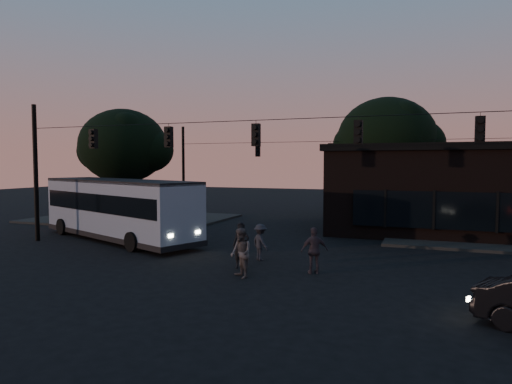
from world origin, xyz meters
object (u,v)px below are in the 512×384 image
(pedestrian_c, at_px, (314,251))
(pedestrian_b, at_px, (241,253))
(pedestrian_a, at_px, (241,245))
(bus, at_px, (118,206))
(pedestrian_d, at_px, (261,242))
(building, at_px, (460,189))

(pedestrian_c, bearing_deg, pedestrian_b, 4.66)
(pedestrian_c, bearing_deg, pedestrian_a, -24.53)
(bus, distance_m, pedestrian_d, 9.64)
(pedestrian_b, distance_m, pedestrian_d, 3.19)
(building, height_order, bus, building)
(bus, height_order, pedestrian_c, bus)
(pedestrian_b, distance_m, pedestrian_c, 2.90)
(pedestrian_d, bearing_deg, pedestrian_b, 136.25)
(bus, xyz_separation_m, pedestrian_d, (9.33, -2.18, -1.09))
(pedestrian_c, height_order, pedestrian_d, pedestrian_c)
(pedestrian_a, relative_size, pedestrian_d, 1.19)
(building, xyz_separation_m, pedestrian_b, (-8.25, -15.50, -1.77))
(pedestrian_c, bearing_deg, pedestrian_d, -57.97)
(pedestrian_b, bearing_deg, pedestrian_d, 141.45)
(building, relative_size, bus, 1.27)
(pedestrian_a, bearing_deg, pedestrian_b, -72.38)
(building, bearing_deg, pedestrian_b, -118.01)
(pedestrian_c, distance_m, pedestrian_d, 3.22)
(pedestrian_b, relative_size, pedestrian_c, 1.03)
(building, height_order, pedestrian_d, building)
(pedestrian_a, xyz_separation_m, pedestrian_d, (0.18, 1.79, -0.15))
(bus, xyz_separation_m, pedestrian_a, (9.15, -3.97, -0.94))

